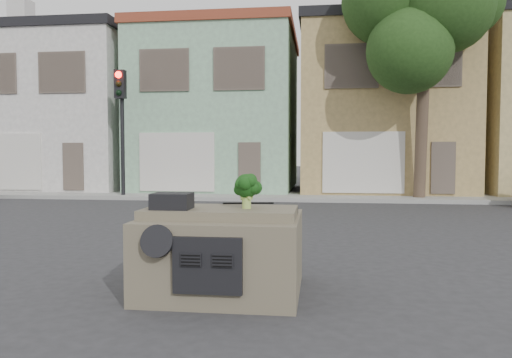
# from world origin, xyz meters

# --- Properties ---
(ground_plane) EXTENTS (120.00, 120.00, 0.00)m
(ground_plane) POSITION_xyz_m (0.00, 0.00, 0.00)
(ground_plane) COLOR #303033
(ground_plane) RESTS_ON ground
(sidewalk) EXTENTS (40.00, 3.00, 0.15)m
(sidewalk) POSITION_xyz_m (0.00, 10.50, 0.07)
(sidewalk) COLOR gray
(sidewalk) RESTS_ON ground
(townhouse_white) EXTENTS (7.20, 8.20, 7.55)m
(townhouse_white) POSITION_xyz_m (-11.00, 14.50, 3.77)
(townhouse_white) COLOR silver
(townhouse_white) RESTS_ON ground
(townhouse_mint) EXTENTS (7.20, 8.20, 7.55)m
(townhouse_mint) POSITION_xyz_m (-3.50, 14.50, 3.77)
(townhouse_mint) COLOR #89B693
(townhouse_mint) RESTS_ON ground
(townhouse_tan) EXTENTS (7.20, 8.20, 7.55)m
(townhouse_tan) POSITION_xyz_m (4.00, 14.50, 3.77)
(townhouse_tan) COLOR tan
(townhouse_tan) RESTS_ON ground
(traffic_signal) EXTENTS (0.40, 0.40, 5.10)m
(traffic_signal) POSITION_xyz_m (-6.50, 9.50, 2.55)
(traffic_signal) COLOR black
(traffic_signal) RESTS_ON ground
(tree_near) EXTENTS (4.40, 4.00, 8.50)m
(tree_near) POSITION_xyz_m (5.00, 9.80, 4.25)
(tree_near) COLOR #224117
(tree_near) RESTS_ON ground
(car_dashboard) EXTENTS (2.00, 1.80, 1.12)m
(car_dashboard) POSITION_xyz_m (0.00, -3.00, 0.56)
(car_dashboard) COLOR #655C49
(car_dashboard) RESTS_ON ground
(instrument_hump) EXTENTS (0.48, 0.38, 0.20)m
(instrument_hump) POSITION_xyz_m (-0.58, -3.35, 1.22)
(instrument_hump) COLOR black
(instrument_hump) RESTS_ON car_dashboard
(wiper_arm) EXTENTS (0.69, 0.15, 0.02)m
(wiper_arm) POSITION_xyz_m (0.28, -2.62, 1.13)
(wiper_arm) COLOR black
(wiper_arm) RESTS_ON car_dashboard
(broccoli) EXTENTS (0.42, 0.42, 0.45)m
(broccoli) POSITION_xyz_m (0.34, -3.17, 1.34)
(broccoli) COLOR #10330D
(broccoli) RESTS_ON car_dashboard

